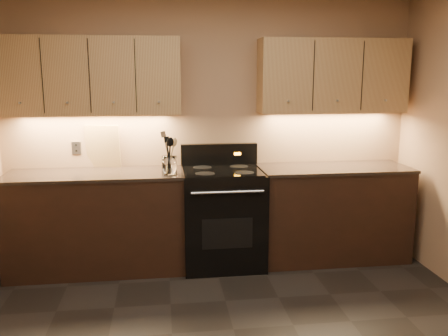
# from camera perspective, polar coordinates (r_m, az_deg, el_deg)

# --- Properties ---
(wall_back) EXTENTS (4.00, 0.04, 2.60)m
(wall_back) POSITION_cam_1_polar(r_m,az_deg,el_deg) (4.71, -1.63, 4.92)
(wall_back) COLOR #987559
(wall_back) RESTS_ON ground
(counter_left) EXTENTS (1.62, 0.62, 0.93)m
(counter_left) POSITION_cam_1_polar(r_m,az_deg,el_deg) (4.60, -15.01, -6.24)
(counter_left) COLOR black
(counter_left) RESTS_ON ground
(counter_right) EXTENTS (1.46, 0.62, 0.93)m
(counter_right) POSITION_cam_1_polar(r_m,az_deg,el_deg) (4.85, 12.86, -5.23)
(counter_right) COLOR black
(counter_right) RESTS_ON ground
(stove) EXTENTS (0.76, 0.68, 1.14)m
(stove) POSITION_cam_1_polar(r_m,az_deg,el_deg) (4.57, -0.16, -5.78)
(stove) COLOR black
(stove) RESTS_ON ground
(upper_cab_left) EXTENTS (1.60, 0.30, 0.70)m
(upper_cab_left) POSITION_cam_1_polar(r_m,az_deg,el_deg) (4.55, -15.63, 10.61)
(upper_cab_left) COLOR tan
(upper_cab_left) RESTS_ON wall_back
(upper_cab_right) EXTENTS (1.44, 0.30, 0.70)m
(upper_cab_right) POSITION_cam_1_polar(r_m,az_deg,el_deg) (4.80, 12.93, 10.75)
(upper_cab_right) COLOR tan
(upper_cab_right) RESTS_ON wall_back
(outlet_plate) EXTENTS (0.08, 0.01, 0.12)m
(outlet_plate) POSITION_cam_1_polar(r_m,az_deg,el_deg) (4.77, -17.34, 2.32)
(outlet_plate) COLOR #B2B5BA
(outlet_plate) RESTS_ON wall_back
(utensil_crock) EXTENTS (0.17, 0.17, 0.17)m
(utensil_crock) POSITION_cam_1_polar(r_m,az_deg,el_deg) (4.29, -6.59, 0.27)
(utensil_crock) COLOR white
(utensil_crock) RESTS_ON counter_left
(cutting_board) EXTENTS (0.33, 0.13, 0.41)m
(cutting_board) POSITION_cam_1_polar(r_m,az_deg,el_deg) (4.71, -14.35, 2.56)
(cutting_board) COLOR tan
(cutting_board) RESTS_ON counter_left
(wooden_spoon) EXTENTS (0.14, 0.15, 0.32)m
(wooden_spoon) POSITION_cam_1_polar(r_m,az_deg,el_deg) (4.27, -6.91, 1.52)
(wooden_spoon) COLOR tan
(wooden_spoon) RESTS_ON utensil_crock
(black_spoon) EXTENTS (0.09, 0.15, 0.34)m
(black_spoon) POSITION_cam_1_polar(r_m,az_deg,el_deg) (4.29, -6.75, 1.66)
(black_spoon) COLOR black
(black_spoon) RESTS_ON utensil_crock
(black_turner) EXTENTS (0.13, 0.12, 0.35)m
(black_turner) POSITION_cam_1_polar(r_m,az_deg,el_deg) (4.24, -6.55, 1.64)
(black_turner) COLOR black
(black_turner) RESTS_ON utensil_crock
(steel_spatula) EXTENTS (0.18, 0.16, 0.40)m
(steel_spatula) POSITION_cam_1_polar(r_m,az_deg,el_deg) (4.27, -6.36, 2.04)
(steel_spatula) COLOR silver
(steel_spatula) RESTS_ON utensil_crock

